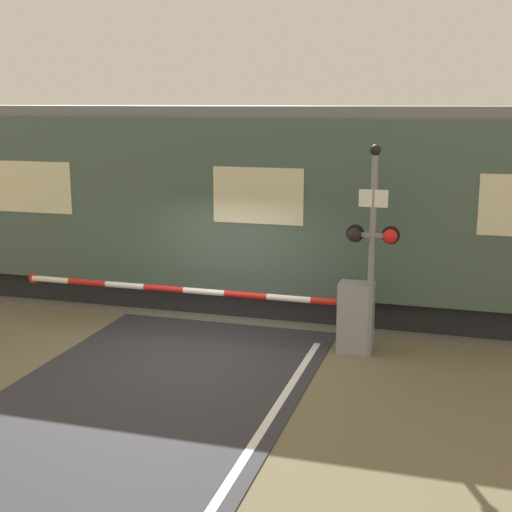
{
  "coord_description": "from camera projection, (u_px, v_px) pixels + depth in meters",
  "views": [
    {
      "loc": [
        4.37,
        -11.05,
        4.31
      ],
      "look_at": [
        0.66,
        1.44,
        1.47
      ],
      "focal_mm": 50.0,
      "sensor_mm": 36.0,
      "label": 1
    }
  ],
  "objects": [
    {
      "name": "ground_plane",
      "position": [
        197.0,
        352.0,
        12.49
      ],
      "size": [
        80.0,
        80.0,
        0.0
      ],
      "primitive_type": "plane",
      "color": "#6B6047"
    },
    {
      "name": "track_bed",
      "position": [
        251.0,
        301.0,
        15.55
      ],
      "size": [
        36.0,
        3.2,
        0.13
      ],
      "color": "#666056",
      "rests_on": "ground_plane"
    },
    {
      "name": "crossing_barrier",
      "position": [
        321.0,
        312.0,
        12.57
      ],
      "size": [
        6.84,
        0.44,
        1.24
      ],
      "color": "gray",
      "rests_on": "ground_plane"
    },
    {
      "name": "signal_post",
      "position": [
        372.0,
        239.0,
        11.86
      ],
      "size": [
        0.89,
        0.26,
        3.62
      ],
      "color": "gray",
      "rests_on": "ground_plane"
    },
    {
      "name": "train",
      "position": [
        276.0,
        206.0,
        14.94
      ],
      "size": [
        17.9,
        2.74,
        4.21
      ],
      "color": "black",
      "rests_on": "ground_plane"
    }
  ]
}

